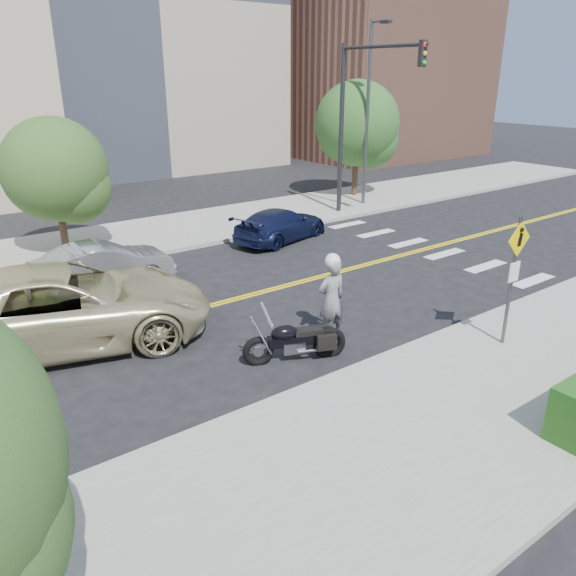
# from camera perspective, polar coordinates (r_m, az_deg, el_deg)

# --- Properties ---
(ground_plane) EXTENTS (120.00, 120.00, 0.00)m
(ground_plane) POSITION_cam_1_polar(r_m,az_deg,el_deg) (15.64, -7.88, -1.80)
(ground_plane) COLOR black
(ground_plane) RESTS_ON ground
(sidewalk_near) EXTENTS (60.00, 5.00, 0.15)m
(sidewalk_near) POSITION_cam_1_polar(r_m,az_deg,el_deg) (10.44, 13.34, -14.34)
(sidewalk_near) COLOR #9E9B91
(sidewalk_near) RESTS_ON ground_plane
(sidewalk_far) EXTENTS (60.00, 5.00, 0.15)m
(sidewalk_far) POSITION_cam_1_polar(r_m,az_deg,el_deg) (22.15, -17.44, 4.51)
(sidewalk_far) COLOR #9E9B91
(sidewalk_far) RESTS_ON ground_plane
(building_mid) EXTENTS (18.00, 14.00, 20.00)m
(building_mid) POSITION_cam_1_polar(r_m,az_deg,el_deg) (41.65, -17.42, 25.69)
(building_mid) COLOR #A39984
(building_mid) RESTS_ON ground_plane
(building_right) EXTENTS (14.00, 12.00, 12.00)m
(building_right) POSITION_cam_1_polar(r_m,az_deg,el_deg) (46.33, 9.02, 20.80)
(building_right) COLOR #8C5947
(building_right) RESTS_ON ground_plane
(lamp_post) EXTENTS (0.16, 0.16, 8.00)m
(lamp_post) POSITION_cam_1_polar(r_m,az_deg,el_deg) (26.95, 8.04, 16.89)
(lamp_post) COLOR #4C4C51
(lamp_post) RESTS_ON sidewalk_far
(traffic_light) EXTENTS (0.28, 4.50, 7.00)m
(traffic_light) POSITION_cam_1_polar(r_m,az_deg,el_deg) (24.51, 7.02, 17.76)
(traffic_light) COLOR black
(traffic_light) RESTS_ON sidewalk_far
(pedestrian_sign) EXTENTS (0.78, 0.08, 3.00)m
(pedestrian_sign) POSITION_cam_1_polar(r_m,az_deg,el_deg) (13.36, 21.96, 1.79)
(pedestrian_sign) COLOR #4C4C51
(pedestrian_sign) RESTS_ON sidewalk_near
(motorcyclist) EXTENTS (0.77, 0.53, 2.14)m
(motorcyclist) POSITION_cam_1_polar(r_m,az_deg,el_deg) (13.28, 4.45, -0.91)
(motorcyclist) COLOR #B9BABE
(motorcyclist) RESTS_ON ground
(motorcycle) EXTENTS (2.37, 1.50, 1.38)m
(motorcycle) POSITION_cam_1_polar(r_m,az_deg,el_deg) (12.37, 0.76, -4.46)
(motorcycle) COLOR black
(motorcycle) RESTS_ON ground
(suv) EXTENTS (7.44, 4.85, 1.90)m
(suv) POSITION_cam_1_polar(r_m,az_deg,el_deg) (13.99, -22.03, -1.80)
(suv) COLOR beige
(suv) RESTS_ON ground
(parked_car_silver) EXTENTS (4.10, 1.53, 1.34)m
(parked_car_silver) POSITION_cam_1_polar(r_m,az_deg,el_deg) (17.55, -18.25, 2.22)
(parked_car_silver) COLOR #939699
(parked_car_silver) RESTS_ON ground
(parked_car_blue) EXTENTS (4.52, 2.76, 1.22)m
(parked_car_blue) POSITION_cam_1_polar(r_m,az_deg,el_deg) (21.45, -0.73, 6.45)
(parked_car_blue) COLOR #161D43
(parked_car_blue) RESTS_ON ground
(tree_far_a) EXTENTS (3.46, 3.46, 4.73)m
(tree_far_a) POSITION_cam_1_polar(r_m,az_deg,el_deg) (20.58, -22.63, 11.03)
(tree_far_a) COLOR #382619
(tree_far_a) RESTS_ON ground
(tree_far_b) EXTENTS (4.16, 4.16, 5.75)m
(tree_far_b) POSITION_cam_1_polar(r_m,az_deg,el_deg) (28.95, 7.03, 16.24)
(tree_far_b) COLOR #382619
(tree_far_b) RESTS_ON ground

